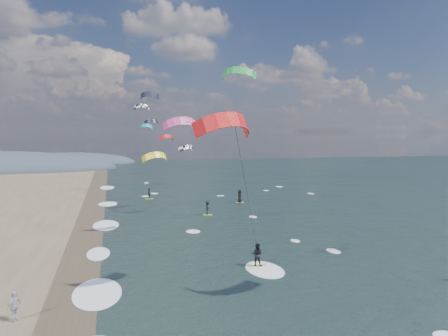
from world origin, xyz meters
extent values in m
plane|color=black|center=(0.00, 0.00, 0.00)|extent=(260.00, 260.00, 0.00)
cube|color=#382D23|center=(-12.00, 10.00, 0.00)|extent=(3.00, 240.00, 0.00)
ellipsoid|color=#3D4756|center=(-22.00, 120.00, 0.00)|extent=(40.00, 18.00, 7.00)
cube|color=gold|center=(0.60, 8.56, 0.03)|extent=(1.31, 0.40, 0.06)
imported|color=black|center=(0.60, 8.56, 0.90)|extent=(1.02, 0.96, 1.67)
ellipsoid|color=white|center=(0.90, 7.76, 0.00)|extent=(2.60, 4.20, 0.12)
cylinder|color=black|center=(-1.15, 5.56, 5.92)|extent=(0.02, 0.02, 11.57)
cube|color=gold|center=(1.38, 28.87, 0.03)|extent=(1.10, 0.35, 0.05)
imported|color=black|center=(1.38, 28.87, 0.86)|extent=(0.96, 1.20, 1.63)
cube|color=gold|center=(7.71, 36.74, 0.03)|extent=(1.10, 0.35, 0.05)
imported|color=black|center=(7.71, 36.74, 0.94)|extent=(0.63, 0.91, 1.78)
cube|color=gold|center=(-4.29, 43.07, 0.03)|extent=(1.10, 0.35, 0.05)
imported|color=black|center=(-4.29, 43.07, 0.81)|extent=(0.42, 0.59, 1.51)
ellipsoid|color=white|center=(-10.80, 6.00, 0.00)|extent=(2.40, 5.40, 0.11)
ellipsoid|color=white|center=(-10.80, 15.00, 0.00)|extent=(2.40, 5.40, 0.11)
ellipsoid|color=white|center=(-10.80, 26.00, 0.00)|extent=(2.40, 5.40, 0.11)
ellipsoid|color=white|center=(-10.80, 40.00, 0.00)|extent=(2.40, 5.40, 0.11)
ellipsoid|color=white|center=(-10.80, 58.00, 0.00)|extent=(2.40, 5.40, 0.11)
imported|color=#B3B4BF|center=(-14.63, 2.93, 0.80)|extent=(0.81, 1.00, 1.60)
camera|label=1|loc=(-9.60, -21.06, 9.84)|focal=35.00mm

